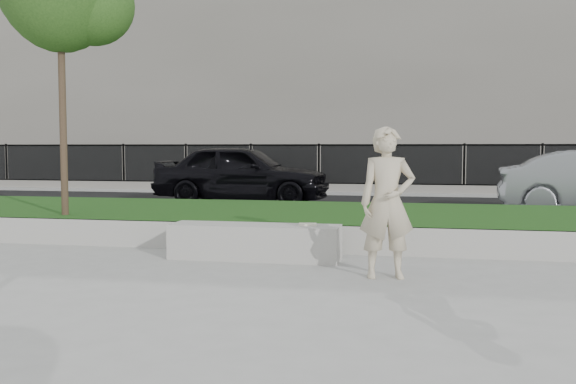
% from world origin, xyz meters
% --- Properties ---
extents(ground, '(90.00, 90.00, 0.00)m').
position_xyz_m(ground, '(0.00, 0.00, 0.00)').
color(ground, gray).
rests_on(ground, ground).
extents(grass_bank, '(34.00, 4.00, 0.40)m').
position_xyz_m(grass_bank, '(0.00, 3.00, 0.20)').
color(grass_bank, '#11370D').
rests_on(grass_bank, ground).
extents(grass_kerb, '(34.00, 0.08, 0.40)m').
position_xyz_m(grass_kerb, '(0.00, 1.04, 0.20)').
color(grass_kerb, '#A09E96').
rests_on(grass_kerb, ground).
extents(street, '(34.00, 7.00, 0.04)m').
position_xyz_m(street, '(0.00, 8.50, 0.02)').
color(street, black).
rests_on(street, ground).
extents(far_pavement, '(34.00, 3.00, 0.12)m').
position_xyz_m(far_pavement, '(0.00, 13.00, 0.06)').
color(far_pavement, gray).
rests_on(far_pavement, ground).
extents(iron_fence, '(32.00, 0.30, 1.50)m').
position_xyz_m(iron_fence, '(0.00, 12.00, 0.54)').
color(iron_fence, slate).
rests_on(iron_fence, far_pavement).
extents(building_facade, '(34.00, 10.00, 10.00)m').
position_xyz_m(building_facade, '(0.00, 20.00, 5.00)').
color(building_facade, slate).
rests_on(building_facade, ground).
extents(stone_bench, '(2.28, 0.57, 0.47)m').
position_xyz_m(stone_bench, '(0.37, 0.40, 0.23)').
color(stone_bench, '#A09E96').
rests_on(stone_bench, ground).
extents(man, '(0.71, 0.54, 1.73)m').
position_xyz_m(man, '(2.16, -0.48, 0.87)').
color(man, '#C4B596').
rests_on(man, ground).
extents(book, '(0.26, 0.20, 0.03)m').
position_xyz_m(book, '(1.08, 0.45, 0.48)').
color(book, '#EAE6CA').
rests_on(book, stone_bench).
extents(car_dark, '(4.60, 1.95, 1.55)m').
position_xyz_m(car_dark, '(-2.03, 8.27, 0.82)').
color(car_dark, black).
rests_on(car_dark, street).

